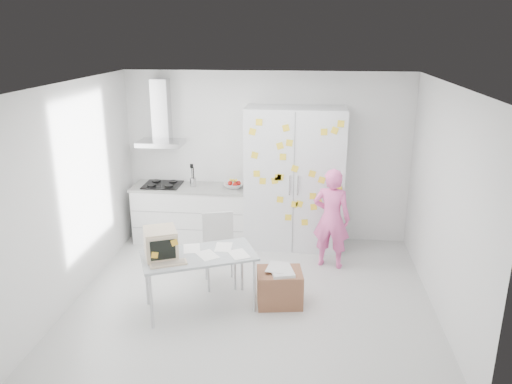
# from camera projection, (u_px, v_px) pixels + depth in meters

# --- Properties ---
(floor) EXTENTS (4.50, 4.00, 0.02)m
(floor) POSITION_uv_depth(u_px,v_px,m) (254.00, 296.00, 6.48)
(floor) COLOR silver
(floor) RESTS_ON ground
(walls) EXTENTS (4.52, 4.01, 2.70)m
(walls) POSITION_uv_depth(u_px,v_px,m) (259.00, 180.00, 6.74)
(walls) COLOR white
(walls) RESTS_ON ground
(ceiling) EXTENTS (4.50, 4.00, 0.02)m
(ceiling) POSITION_uv_depth(u_px,v_px,m) (253.00, 84.00, 5.64)
(ceiling) COLOR white
(ceiling) RESTS_ON walls
(counter_run) EXTENTS (1.84, 0.63, 1.28)m
(counter_run) POSITION_uv_depth(u_px,v_px,m) (191.00, 213.00, 8.06)
(counter_run) COLOR white
(counter_run) RESTS_ON ground
(range_hood) EXTENTS (0.70, 0.48, 1.01)m
(range_hood) POSITION_uv_depth(u_px,v_px,m) (161.00, 119.00, 7.77)
(range_hood) COLOR silver
(range_hood) RESTS_ON walls
(tall_cabinet) EXTENTS (1.50, 0.68, 2.20)m
(tall_cabinet) POSITION_uv_depth(u_px,v_px,m) (294.00, 179.00, 7.68)
(tall_cabinet) COLOR silver
(tall_cabinet) RESTS_ON ground
(person) EXTENTS (0.60, 0.47, 1.47)m
(person) POSITION_uv_depth(u_px,v_px,m) (331.00, 218.00, 7.08)
(person) COLOR pink
(person) RESTS_ON ground
(desk) EXTENTS (1.49, 1.14, 1.07)m
(desk) POSITION_uv_depth(u_px,v_px,m) (175.00, 249.00, 5.89)
(desk) COLOR #AEB5B9
(desk) RESTS_ON ground
(chair) EXTENTS (0.54, 0.54, 0.97)m
(chair) POSITION_uv_depth(u_px,v_px,m) (219.00, 245.00, 6.66)
(chair) COLOR silver
(chair) RESTS_ON ground
(cardboard_box) EXTENTS (0.61, 0.52, 0.48)m
(cardboard_box) POSITION_uv_depth(u_px,v_px,m) (280.00, 287.00, 6.21)
(cardboard_box) COLOR brown
(cardboard_box) RESTS_ON ground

